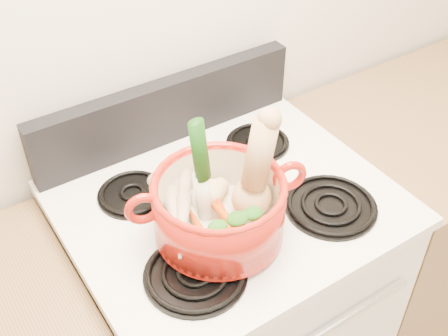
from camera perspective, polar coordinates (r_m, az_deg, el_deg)
wall_back at (r=1.44m, az=-7.53°, el=15.32°), size 3.50×0.02×2.60m
stove_body at (r=1.75m, az=0.36°, el=-14.91°), size 0.76×0.65×0.92m
cooktop at (r=1.39m, az=0.44°, el=-3.64°), size 0.78×0.67×0.03m
control_backsplash at (r=1.52m, az=-5.83°, el=5.80°), size 0.76×0.05×0.18m
burner_front_left at (r=1.21m, az=-2.92°, el=-10.65°), size 0.22×0.22×0.02m
burner_front_right at (r=1.37m, az=10.81°, el=-3.71°), size 0.22×0.22×0.02m
burner_back_left at (r=1.40m, az=-9.27°, el=-2.52°), size 0.17×0.17×0.02m
burner_back_right at (r=1.54m, az=3.44°, el=2.71°), size 0.17×0.17×0.02m
dutch_oven at (r=1.23m, az=-0.51°, el=-4.11°), size 0.35×0.35×0.14m
pot_handle_left at (r=1.17m, az=-8.20°, el=-4.12°), size 0.08×0.04×0.08m
pot_handle_right at (r=1.24m, az=6.68°, el=-0.82°), size 0.08×0.04×0.08m
squash at (r=1.20m, az=2.97°, el=-0.24°), size 0.18×0.15×0.26m
leek at (r=1.19m, az=-2.21°, el=-0.29°), size 0.06×0.08×0.26m
ginger at (r=1.29m, az=-1.34°, el=-2.56°), size 0.11×0.09×0.05m
parsnip_0 at (r=1.24m, az=-4.56°, el=-4.83°), size 0.07×0.25×0.07m
parsnip_1 at (r=1.22m, az=-4.78°, el=-5.46°), size 0.10×0.19×0.06m
parsnip_2 at (r=1.26m, az=-3.74°, el=-3.44°), size 0.07×0.19×0.05m
parsnip_3 at (r=1.20m, az=-4.27°, el=-5.77°), size 0.12×0.16×0.05m
parsnip_4 at (r=1.25m, az=-4.15°, el=-2.99°), size 0.14×0.18×0.05m
carrot_0 at (r=1.23m, az=0.10°, el=-5.38°), size 0.09×0.18×0.05m
carrot_1 at (r=1.19m, az=-2.11°, el=-6.88°), size 0.05×0.15×0.04m
carrot_2 at (r=1.22m, az=0.25°, el=-5.16°), size 0.05×0.17×0.05m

